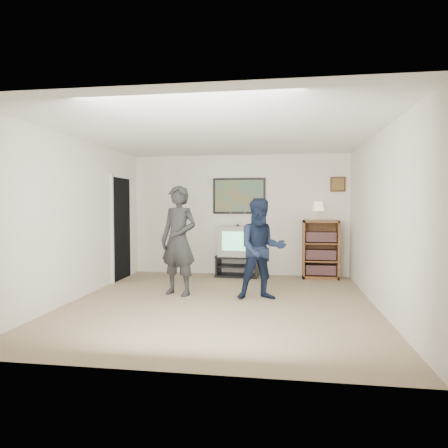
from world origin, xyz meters
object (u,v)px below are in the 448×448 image
(media_stand, at_px, (237,266))
(crt_television, at_px, (238,241))
(person_tall, at_px, (179,240))
(bookshelf, at_px, (320,249))
(person_short, at_px, (261,249))

(media_stand, distance_m, crt_television, 0.52)
(person_tall, bearing_deg, bookshelf, 56.49)
(media_stand, relative_size, crt_television, 1.24)
(media_stand, bearing_deg, crt_television, 2.81)
(crt_television, bearing_deg, person_short, -68.29)
(bookshelf, height_order, person_short, person_short)
(media_stand, relative_size, person_tall, 0.50)
(person_tall, height_order, person_short, person_tall)
(crt_television, xyz_separation_m, person_tall, (-0.77, -1.78, 0.16))
(crt_television, bearing_deg, bookshelf, 6.24)
(bookshelf, relative_size, person_tall, 0.65)
(media_stand, relative_size, person_short, 0.56)
(bookshelf, bearing_deg, media_stand, -178.27)
(crt_television, xyz_separation_m, person_short, (0.59, -1.89, 0.05))
(media_stand, xyz_separation_m, person_short, (0.59, -1.89, 0.57))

